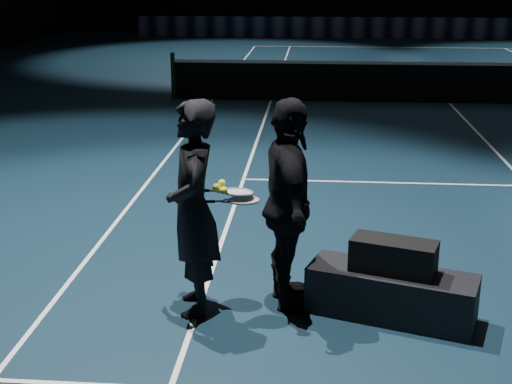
# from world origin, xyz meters

# --- Properties ---
(floor) EXTENTS (36.00, 36.00, 0.00)m
(floor) POSITION_xyz_m (0.00, 0.00, 0.00)
(floor) COLOR black
(floor) RESTS_ON ground
(court_lines) EXTENTS (10.98, 23.78, 0.01)m
(court_lines) POSITION_xyz_m (0.00, 0.00, 0.00)
(court_lines) COLOR white
(court_lines) RESTS_ON floor
(net_post_left) EXTENTS (0.10, 0.10, 1.10)m
(net_post_left) POSITION_xyz_m (-6.40, 0.00, 0.55)
(net_post_left) COLOR black
(net_post_left) RESTS_ON floor
(net_mesh) EXTENTS (12.80, 0.02, 0.86)m
(net_mesh) POSITION_xyz_m (0.00, 0.00, 0.45)
(net_mesh) COLOR black
(net_mesh) RESTS_ON floor
(net_tape) EXTENTS (12.80, 0.03, 0.07)m
(net_tape) POSITION_xyz_m (0.00, 0.00, 0.92)
(net_tape) COLOR white
(net_tape) RESTS_ON net_mesh
(sponsor_backdrop) EXTENTS (22.00, 0.15, 0.90)m
(sponsor_backdrop) POSITION_xyz_m (0.00, 15.50, 0.45)
(sponsor_backdrop) COLOR black
(sponsor_backdrop) RESTS_ON floor
(player_bench) EXTENTS (1.55, 0.93, 0.44)m
(player_bench) POSITION_xyz_m (-2.37, -10.59, 0.22)
(player_bench) COLOR black
(player_bench) RESTS_ON floor
(racket_bag) EXTENTS (0.80, 0.53, 0.29)m
(racket_bag) POSITION_xyz_m (-2.37, -10.59, 0.59)
(racket_bag) COLOR black
(racket_bag) RESTS_ON player_bench
(bag_signature) EXTENTS (0.33, 0.11, 0.10)m
(bag_signature) POSITION_xyz_m (-2.37, -10.75, 0.59)
(bag_signature) COLOR white
(bag_signature) RESTS_ON racket_bag
(player_a) EXTENTS (0.60, 0.79, 1.94)m
(player_a) POSITION_xyz_m (-4.13, -10.58, 0.97)
(player_a) COLOR black
(player_a) RESTS_ON floor
(player_b) EXTENTS (0.70, 1.21, 1.94)m
(player_b) POSITION_xyz_m (-3.30, -10.41, 0.97)
(player_b) COLOR black
(player_b) RESTS_ON floor
(racket_lower) EXTENTS (0.71, 0.35, 0.03)m
(racket_lower) POSITION_xyz_m (-3.69, -10.49, 1.03)
(racket_lower) COLOR black
(racket_lower) RESTS_ON player_a
(racket_upper) EXTENTS (0.71, 0.39, 0.10)m
(racket_upper) POSITION_xyz_m (-3.75, -10.46, 1.10)
(racket_upper) COLOR black
(racket_upper) RESTS_ON player_b
(tennis_balls) EXTENTS (0.12, 0.10, 0.12)m
(tennis_balls) POSITION_xyz_m (-3.89, -10.52, 1.16)
(tennis_balls) COLOR yellow
(tennis_balls) RESTS_ON racket_upper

